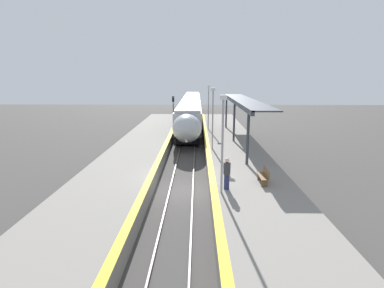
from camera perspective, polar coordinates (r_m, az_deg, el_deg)
name	(u,v)px	position (r m, az deg, el deg)	size (l,w,h in m)	color
ground_plane	(181,191)	(19.11, -2.03, -8.91)	(120.00, 120.00, 0.00)	#423F3D
rail_left	(170,190)	(19.14, -4.21, -8.67)	(0.08, 90.00, 0.15)	slate
rail_right	(193,190)	(19.06, 0.16, -8.72)	(0.08, 90.00, 0.15)	slate
train	(191,109)	(46.75, -0.21, 6.70)	(2.92, 40.42, 3.78)	black
platform_right	(249,184)	(19.19, 10.72, -7.49)	(5.00, 64.00, 0.98)	gray
platform_left	(115,183)	(19.61, -14.46, -7.24)	(4.96, 64.00, 0.98)	gray
platform_bench	(264,176)	(17.93, 13.57, -5.86)	(0.44, 1.50, 0.89)	brown
person_waiting	(227,173)	(16.48, 6.65, -5.52)	(0.36, 0.23, 1.79)	navy
railway_signal	(173,111)	(38.26, -3.58, 6.34)	(0.28, 0.28, 4.67)	#59595E
lamppost_near	(223,138)	(15.48, 5.83, 1.11)	(0.36, 0.20, 5.17)	#9E9EA3
lamppost_mid	(213,114)	(25.35, 3.97, 5.64)	(0.36, 0.20, 5.17)	#9E9EA3
lamppost_far	(208,104)	(35.31, 3.15, 7.63)	(0.36, 0.20, 5.17)	#9E9EA3
station_canopy	(241,102)	(28.76, 9.30, 7.85)	(2.02, 18.84, 3.98)	#333842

